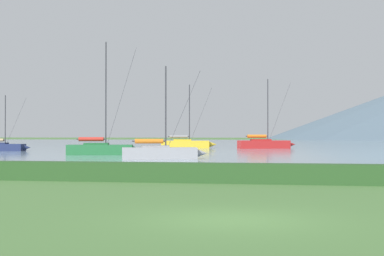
# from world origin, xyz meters

# --- Properties ---
(ground_plane) EXTENTS (1000.00, 1000.00, 0.00)m
(ground_plane) POSITION_xyz_m (0.00, 0.00, 0.00)
(ground_plane) COLOR #477038
(harbor_water) EXTENTS (320.00, 246.00, 0.00)m
(harbor_water) POSITION_xyz_m (0.00, 137.00, 0.00)
(harbor_water) COLOR gray
(harbor_water) RESTS_ON ground_plane
(hedge_line) EXTENTS (80.00, 1.20, 0.84)m
(hedge_line) POSITION_xyz_m (0.00, 11.00, 0.42)
(hedge_line) COLOR #284C23
(hedge_line) RESTS_ON ground_plane
(sailboat_slip_1) EXTENTS (9.23, 5.21, 10.86)m
(sailboat_slip_1) POSITION_xyz_m (-4.18, 78.03, 0.76)
(sailboat_slip_1) COLOR red
(sailboat_slip_1) RESTS_ON harbor_water
(sailboat_slip_3) EXTENTS (7.99, 3.77, 11.85)m
(sailboat_slip_3) POSITION_xyz_m (-19.04, 44.40, 0.67)
(sailboat_slip_3) COLOR #236B38
(sailboat_slip_3) RESTS_ON harbor_water
(sailboat_slip_4) EXTENTS (8.99, 3.86, 10.16)m
(sailboat_slip_4) POSITION_xyz_m (-16.60, 77.66, 0.73)
(sailboat_slip_4) COLOR gold
(sailboat_slip_4) RESTS_ON harbor_water
(sailboat_slip_5) EXTENTS (6.96, 2.71, 7.27)m
(sailboat_slip_5) POSITION_xyz_m (-36.79, 56.29, 0.56)
(sailboat_slip_5) COLOR navy
(sailboat_slip_5) RESTS_ON harbor_water
(sailboat_slip_7) EXTENTS (7.47, 4.02, 8.02)m
(sailboat_slip_7) POSITION_xyz_m (-10.32, 34.86, 0.60)
(sailboat_slip_7) COLOR #9E9EA3
(sailboat_slip_7) RESTS_ON harbor_water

